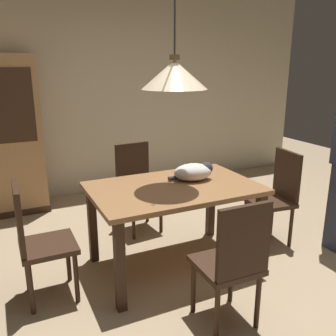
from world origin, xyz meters
The scene contains 9 objects.
ground centered at (0.00, 0.00, 0.00)m, with size 10.00×10.00×0.00m, color tan.
back_wall centered at (0.00, 2.65, 1.45)m, with size 6.40×0.10×2.90m, color beige.
dining_table centered at (-0.07, 0.35, 0.65)m, with size 1.40×0.90×0.75m.
chair_far_back centered at (-0.07, 1.23, 0.51)m, with size 0.43×0.43×0.93m.
chair_right_side centered at (1.06, 0.34, 0.51)m, with size 0.44×0.44×0.93m.
chair_near_front centered at (-0.07, -0.53, 0.51)m, with size 0.41×0.41×0.93m.
chair_left_side centered at (-1.19, 0.35, 0.51)m, with size 0.40×0.40×0.93m.
cat_sleeping centered at (0.16, 0.42, 0.83)m, with size 0.40×0.28×0.16m.
pendant_lamp centered at (-0.07, 0.35, 1.66)m, with size 0.52×0.52×1.30m.
Camera 1 is at (-1.37, -2.27, 1.75)m, focal length 39.17 mm.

